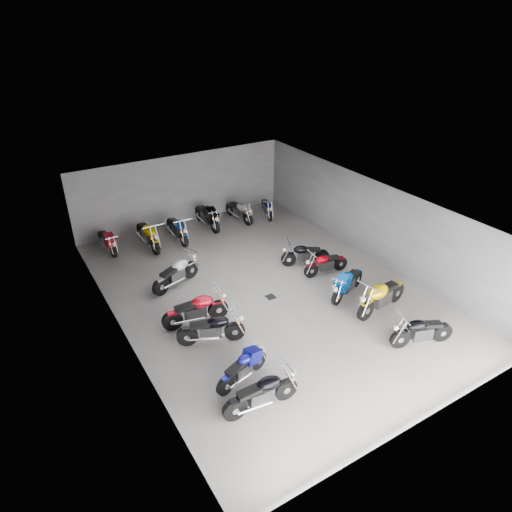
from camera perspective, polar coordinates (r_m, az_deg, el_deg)
The scene contains 22 objects.
ground at distance 16.40m, azimuth 0.89°, elevation -4.30°, with size 14.00×14.00×0.00m, color gray.
wall_back at distance 21.32m, azimuth -9.20°, elevation 8.24°, with size 10.00×0.10×3.20m, color gray.
wall_left at distance 13.95m, azimuth -16.82°, elevation -4.43°, with size 0.10×14.00×3.20m, color gray.
wall_right at distance 18.47m, azimuth 14.24°, elevation 4.41°, with size 0.10×14.00×3.20m, color gray.
ceiling at distance 14.89m, azimuth 0.98°, elevation 6.13°, with size 10.00×14.00×0.04m, color black.
drain_grate at distance 16.05m, azimuth 1.83°, elevation -5.12°, with size 0.32×0.32×0.01m, color black.
motorcycle_left_a at distance 11.84m, azimuth 0.74°, elevation -16.78°, with size 2.09×0.44×0.92m.
motorcycle_left_b at distance 12.59m, azimuth -1.66°, elevation -13.77°, with size 1.80×0.66×0.81m.
motorcycle_left_c at distance 13.84m, azimuth -5.55°, elevation -9.04°, with size 1.98×0.88×0.91m.
motorcycle_left_d at distance 14.63m, azimuth -7.47°, elevation -6.69°, with size 2.18×0.51×0.96m.
motorcycle_left_f at distance 16.66m, azimuth -9.92°, elevation -2.12°, with size 2.06×0.90×0.94m.
motorcycle_right_a at distance 14.57m, azimuth 19.96°, elevation -8.80°, with size 1.96×0.75×0.89m.
motorcycle_right_b at distance 15.62m, azimuth 15.38°, elevation -4.87°, with size 2.35×0.59×1.03m.
motorcycle_right_c at distance 16.19m, azimuth 11.34°, elevation -3.32°, with size 1.98×0.90×0.91m.
motorcycle_right_d at distance 17.36m, azimuth 8.69°, elevation -0.92°, with size 1.86×0.42×0.82m.
motorcycle_right_e at distance 17.86m, azimuth 6.14°, elevation 0.22°, with size 1.83×0.89×0.85m.
motorcycle_back_a at distance 19.73m, azimuth -18.09°, elevation 1.81°, with size 0.42×1.96×0.86m.
motorcycle_back_b at distance 19.58m, azimuth -13.36°, elevation 2.60°, with size 0.47×2.37×1.04m.
motorcycle_back_c at distance 19.95m, azimuth -9.81°, elevation 3.38°, with size 0.45×2.23×0.98m.
motorcycle_back_d at distance 20.98m, azimuth -6.11°, elevation 5.01°, with size 0.45×2.29×1.01m.
motorcycle_back_e at distance 21.57m, azimuth -2.07°, elevation 5.69°, with size 0.45×2.07×0.91m.
motorcycle_back_f at distance 22.06m, azimuth 1.39°, elevation 6.09°, with size 0.73×1.78×0.81m.
Camera 1 is at (-7.33, -11.62, 8.96)m, focal length 32.00 mm.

